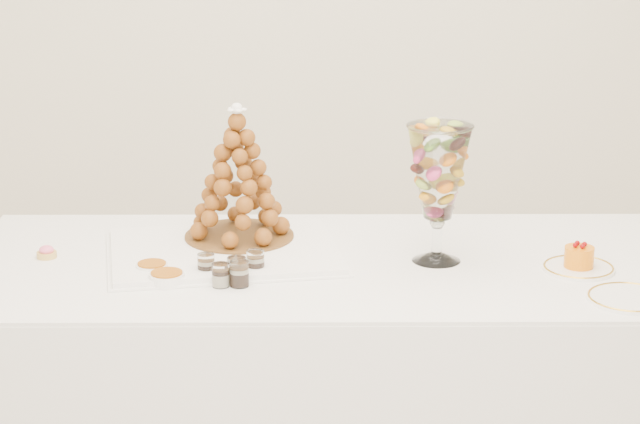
{
  "coord_description": "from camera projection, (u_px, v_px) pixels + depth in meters",
  "views": [
    {
      "loc": [
        -0.01,
        -3.1,
        2.02
      ],
      "look_at": [
        0.02,
        0.22,
        0.98
      ],
      "focal_mm": 70.0,
      "sensor_mm": 36.0,
      "label": 1
    }
  ],
  "objects": [
    {
      "name": "ramekin_front",
      "position": [
        167.0,
        279.0,
        3.32
      ],
      "size": [
        0.1,
        0.1,
        0.03
      ],
      "primitive_type": "cylinder",
      "color": "white",
      "rests_on": "buffet_table"
    },
    {
      "name": "macaron_vase",
      "position": [
        439.0,
        174.0,
        3.43
      ],
      "size": [
        0.18,
        0.18,
        0.39
      ],
      "color": "white",
      "rests_on": "buffet_table"
    },
    {
      "name": "mousse_cake",
      "position": [
        579.0,
        257.0,
        3.42
      ],
      "size": [
        0.08,
        0.08,
        0.07
      ],
      "color": "orange",
      "rests_on": "cake_plate"
    },
    {
      "name": "croquembouche",
      "position": [
        238.0,
        173.0,
        3.58
      ],
      "size": [
        0.32,
        0.32,
        0.4
      ],
      "rotation": [
        0.0,
        0.0,
        0.11
      ],
      "color": "brown",
      "rests_on": "lace_tray"
    },
    {
      "name": "spare_plate",
      "position": [
        629.0,
        299.0,
        3.21
      ],
      "size": [
        0.22,
        0.22,
        0.01
      ],
      "primitive_type": "cylinder",
      "color": "white",
      "rests_on": "buffet_table"
    },
    {
      "name": "verrine_e",
      "position": [
        239.0,
        274.0,
        3.3
      ],
      "size": [
        0.05,
        0.05,
        0.07
      ],
      "primitive_type": "cylinder",
      "rotation": [
        0.0,
        0.0,
        -0.05
      ],
      "color": "white",
      "rests_on": "buffet_table"
    },
    {
      "name": "buffet_table",
      "position": [
        359.0,
        399.0,
        3.62
      ],
      "size": [
        2.23,
        0.89,
        0.85
      ],
      "rotation": [
        0.0,
        0.0,
        -0.0
      ],
      "color": "white",
      "rests_on": "ground"
    },
    {
      "name": "cake_plate",
      "position": [
        578.0,
        268.0,
        3.43
      ],
      "size": [
        0.2,
        0.2,
        0.01
      ],
      "primitive_type": "cylinder",
      "color": "white",
      "rests_on": "buffet_table"
    },
    {
      "name": "verrine_a",
      "position": [
        206.0,
        265.0,
        3.37
      ],
      "size": [
        0.05,
        0.05,
        0.06
      ],
      "primitive_type": "cylinder",
      "rotation": [
        0.0,
        0.0,
        -0.13
      ],
      "color": "white",
      "rests_on": "buffet_table"
    },
    {
      "name": "ramekin_back",
      "position": [
        152.0,
        269.0,
        3.4
      ],
      "size": [
        0.09,
        0.09,
        0.03
      ],
      "primitive_type": "cylinder",
      "color": "white",
      "rests_on": "buffet_table"
    },
    {
      "name": "pink_tart",
      "position": [
        47.0,
        253.0,
        3.52
      ],
      "size": [
        0.06,
        0.06,
        0.04
      ],
      "color": "tan",
      "rests_on": "buffet_table"
    },
    {
      "name": "verrine_d",
      "position": [
        221.0,
        275.0,
        3.3
      ],
      "size": [
        0.06,
        0.06,
        0.06
      ],
      "primitive_type": "cylinder",
      "rotation": [
        0.0,
        0.0,
        -0.25
      ],
      "color": "white",
      "rests_on": "buffet_table"
    },
    {
      "name": "lace_tray",
      "position": [
        224.0,
        252.0,
        3.54
      ],
      "size": [
        0.7,
        0.57,
        0.02
      ],
      "primitive_type": "cube",
      "rotation": [
        0.0,
        0.0,
        0.17
      ],
      "color": "white",
      "rests_on": "buffet_table"
    },
    {
      "name": "verrine_c",
      "position": [
        255.0,
        262.0,
        3.39
      ],
      "size": [
        0.06,
        0.06,
        0.07
      ],
      "primitive_type": "cylinder",
      "rotation": [
        0.0,
        0.0,
        -0.24
      ],
      "color": "white",
      "rests_on": "buffet_table"
    },
    {
      "name": "verrine_b",
      "position": [
        237.0,
        270.0,
        3.33
      ],
      "size": [
        0.06,
        0.06,
        0.07
      ],
      "primitive_type": "cylinder",
      "rotation": [
        0.0,
        0.0,
        -0.23
      ],
      "color": "white",
      "rests_on": "buffet_table"
    }
  ]
}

